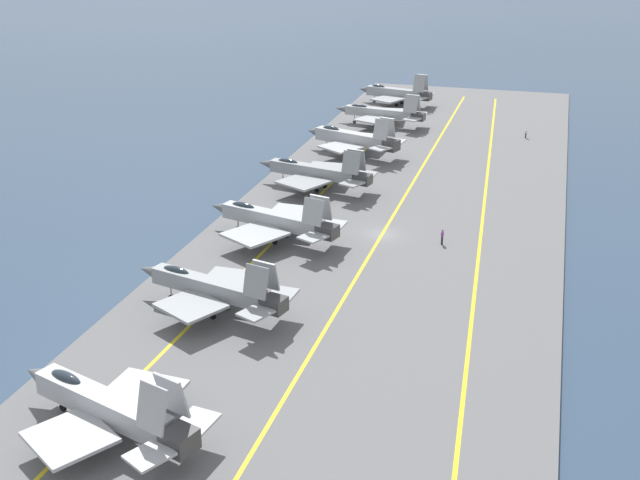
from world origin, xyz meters
name	(u,v)px	position (x,y,z in m)	size (l,w,h in m)	color
ground_plane	(382,237)	(0.00, 0.00, 0.00)	(2000.00, 2000.00, 0.00)	#2D425B
carrier_deck	(382,236)	(0.00, 0.00, 0.20)	(177.39, 41.67, 0.40)	slate
deck_stripe_foul_line	(480,245)	(0.00, -11.46, 0.40)	(159.65, 0.36, 0.01)	yellow
deck_stripe_centerline	(382,234)	(0.00, 0.00, 0.40)	(159.65, 0.36, 0.01)	yellow
deck_stripe_edge_line	(290,224)	(0.00, 11.46, 0.40)	(159.65, 0.36, 0.01)	yellow
parked_jet_second	(106,406)	(-44.05, 10.86, 2.73)	(12.79, 17.25, 6.51)	#A8AAAF
parked_jet_third	(212,288)	(-24.17, 11.20, 3.00)	(11.96, 16.95, 6.33)	gray
parked_jet_fourth	(274,220)	(-5.21, 11.72, 2.90)	(14.25, 17.46, 6.31)	#9EA3A8
parked_jet_fifth	(316,172)	(13.67, 12.32, 2.96)	(13.16, 17.34, 6.36)	gray
parked_jet_sixth	(353,138)	(31.43, 11.63, 3.11)	(12.75, 16.78, 6.67)	#A8AAAF
parked_jet_seventh	(382,113)	(50.95, 11.26, 2.76)	(12.77, 16.94, 6.02)	#9EA3A8
parked_jet_eighth	(396,93)	(68.32, 12.18, 2.78)	(13.20, 15.50, 6.41)	#93999E
crew_purple_vest	(442,236)	(-1.11, -7.25, 1.40)	(0.40, 0.29, 1.82)	#232328
crew_white_vest	(526,132)	(49.76, -13.97, 1.38)	(0.43, 0.46, 1.78)	#383328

